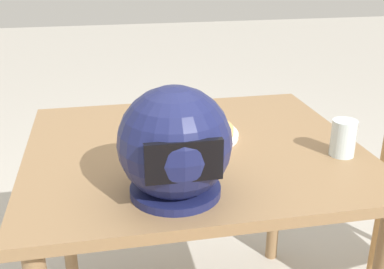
{
  "coord_description": "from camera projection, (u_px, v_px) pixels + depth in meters",
  "views": [
    {
      "loc": [
        0.26,
        1.25,
        1.29
      ],
      "look_at": [
        -0.0,
        -0.04,
        0.75
      ],
      "focal_mm": 43.78,
      "sensor_mm": 36.0,
      "label": 1
    }
  ],
  "objects": [
    {
      "name": "dining_table",
      "position": [
        194.0,
        174.0,
        1.42
      ],
      "size": [
        0.97,
        0.86,
        0.73
      ],
      "color": "olive",
      "rests_on": "ground"
    },
    {
      "name": "pizza_plate",
      "position": [
        190.0,
        134.0,
        1.45
      ],
      "size": [
        0.31,
        0.31,
        0.01
      ],
      "primitive_type": "cylinder",
      "color": "white",
      "rests_on": "dining_table"
    },
    {
      "name": "pizza",
      "position": [
        191.0,
        129.0,
        1.45
      ],
      "size": [
        0.28,
        0.28,
        0.05
      ],
      "color": "tan",
      "rests_on": "pizza_plate"
    },
    {
      "name": "motorcycle_helmet",
      "position": [
        175.0,
        145.0,
        1.07
      ],
      "size": [
        0.27,
        0.27,
        0.27
      ],
      "color": "#191E4C",
      "rests_on": "dining_table"
    },
    {
      "name": "drinking_glass",
      "position": [
        343.0,
        138.0,
        1.31
      ],
      "size": [
        0.07,
        0.07,
        0.1
      ],
      "primitive_type": "cylinder",
      "color": "silver",
      "rests_on": "dining_table"
    }
  ]
}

